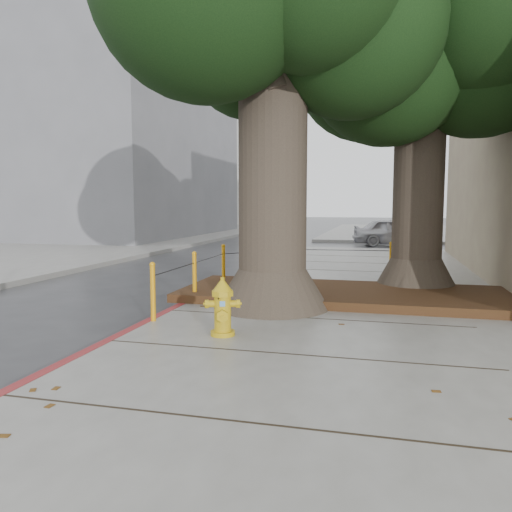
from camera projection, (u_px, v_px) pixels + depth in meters
The scene contains 12 objects.
ground at pixel (249, 363), 6.30m from camera, with size 140.00×140.00×0.00m, color #28282B.
sidewalk_far at pixel (450, 232), 33.74m from camera, with size 16.00×20.00×0.15m, color slate.
curb_red at pixel (180, 309), 9.20m from camera, with size 0.14×26.00×0.16m, color maroon.
planter_bed at pixel (345, 294), 9.82m from camera, with size 6.40×2.60×0.16m, color black.
building_far_grey at pixel (106, 138), 30.56m from camera, with size 12.00×16.00×12.00m, color slate.
building_far_white at pixel (205, 152), 53.07m from camera, with size 12.00×18.00×15.00m, color silver.
tree_near at pixel (294, 3), 8.45m from camera, with size 4.50×3.80×7.68m.
tree_far at pixel (440, 57), 10.26m from camera, with size 4.50×3.80×7.17m.
bollard_ring at pixel (263, 267), 10.67m from camera, with size 3.79×5.39×0.95m.
fire_hydrant at pixel (223, 307), 7.00m from camera, with size 0.44×0.43×0.83m.
car_silver at pixel (394, 232), 23.85m from camera, with size 1.57×3.90×1.33m, color #BAB9BE.
car_dark at pixel (98, 229), 26.17m from camera, with size 1.85×4.55×1.32m, color black.
Camera 1 is at (1.59, -5.92, 2.00)m, focal length 35.00 mm.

